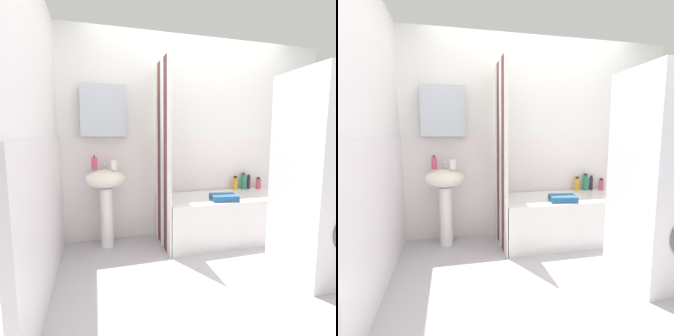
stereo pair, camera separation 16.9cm
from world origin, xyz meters
The scene contains 15 objects.
ground_plane centered at (0.00, 0.00, -0.02)m, with size 4.80×5.60×0.04m, color #B4AFB6.
wall_back_tiled centered at (-0.06, 1.26, 1.14)m, with size 3.60×0.18×2.40m.
wall_left_tiled centered at (-1.57, 0.34, 1.12)m, with size 0.07×1.81×2.40m.
sink centered at (-1.07, 1.03, 0.63)m, with size 0.44×0.34×0.85m.
faucet centered at (-1.07, 1.11, 0.92)m, with size 0.03×0.12×0.12m.
soap_dispenser centered at (-1.18, 1.09, 0.92)m, with size 0.06×0.06×0.15m.
toothbrush_cup centered at (-0.98, 0.99, 0.91)m, with size 0.07×0.07×0.11m, color white.
bathtub centered at (0.27, 0.89, 0.26)m, with size 1.45×0.66×0.52m, color silver.
shower_curtain centered at (-0.48, 0.89, 1.00)m, with size 0.01×0.66×2.00m.
shampoo_bottle centered at (0.89, 1.13, 0.59)m, with size 0.06×0.06×0.15m.
conditioner_bottle centered at (0.77, 1.17, 0.61)m, with size 0.04×0.04×0.19m.
body_wash_bottle centered at (0.69, 1.16, 0.62)m, with size 0.06×0.06×0.21m.
lotion_bottle centered at (0.57, 1.15, 0.60)m, with size 0.06×0.06×0.18m.
towel_folded centered at (0.16, 0.70, 0.55)m, with size 0.28×0.21×0.06m, color #25517F.
washer_dryer_stack centered at (0.70, -0.03, 0.87)m, with size 0.61×0.61×1.74m.
Camera 1 is at (-1.17, -1.79, 1.23)m, focal length 27.70 mm.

